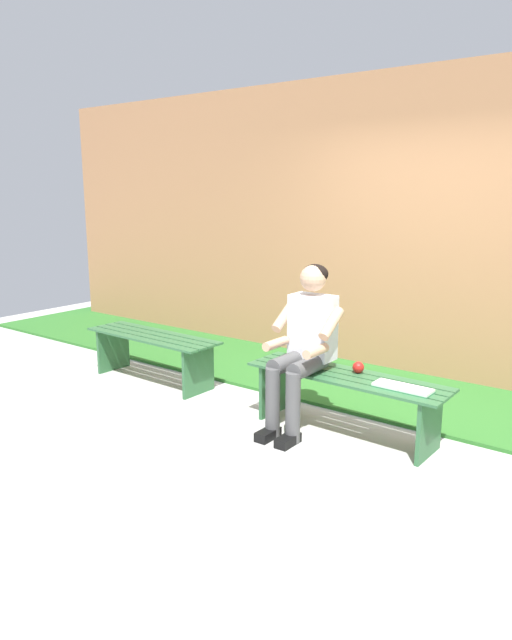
{
  "coord_description": "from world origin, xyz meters",
  "views": [
    {
      "loc": [
        -1.99,
        3.76,
        1.81
      ],
      "look_at": [
        0.73,
        0.15,
        0.81
      ],
      "focal_mm": 32.97,
      "sensor_mm": 36.0,
      "label": 1
    }
  ],
  "objects_px": {
    "bench_near": "(346,390)",
    "book_open": "(403,388)",
    "apple": "(358,367)",
    "bench_far": "(153,347)",
    "person_seated": "(304,341)"
  },
  "relations": [
    {
      "from": "book_open",
      "to": "bench_far",
      "type": "bearing_deg",
      "value": 0.19
    },
    {
      "from": "bench_near",
      "to": "book_open",
      "type": "relative_size",
      "value": 3.8
    },
    {
      "from": "bench_near",
      "to": "book_open",
      "type": "bearing_deg",
      "value": 173.26
    },
    {
      "from": "apple",
      "to": "book_open",
      "type": "distance_m",
      "value": 0.45
    },
    {
      "from": "person_seated",
      "to": "apple",
      "type": "bearing_deg",
      "value": -151.3
    },
    {
      "from": "bench_far",
      "to": "bench_near",
      "type": "bearing_deg",
      "value": -180.0
    },
    {
      "from": "bench_near",
      "to": "bench_far",
      "type": "distance_m",
      "value": 2.09
    },
    {
      "from": "bench_near",
      "to": "apple",
      "type": "distance_m",
      "value": 0.19
    },
    {
      "from": "apple",
      "to": "bench_far",
      "type": "bearing_deg",
      "value": 2.59
    },
    {
      "from": "apple",
      "to": "bench_near",
      "type": "bearing_deg",
      "value": 62.82
    },
    {
      "from": "bench_far",
      "to": "book_open",
      "type": "relative_size",
      "value": 3.51
    },
    {
      "from": "book_open",
      "to": "person_seated",
      "type": "bearing_deg",
      "value": 4.78
    },
    {
      "from": "bench_near",
      "to": "apple",
      "type": "bearing_deg",
      "value": -117.18
    },
    {
      "from": "bench_near",
      "to": "person_seated",
      "type": "xyz_separation_m",
      "value": [
        0.31,
        0.1,
        0.35
      ]
    },
    {
      "from": "bench_near",
      "to": "book_open",
      "type": "height_order",
      "value": "book_open"
    }
  ]
}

